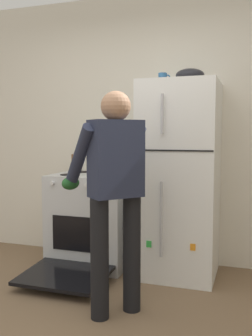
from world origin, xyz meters
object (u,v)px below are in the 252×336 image
Objects in this scene: pepper_mill at (74,162)px; stove_range at (92,220)px; red_pot at (105,169)px; coffee_mug at (163,78)px; refrigerator at (180,180)px; mixing_bowl at (190,75)px; person_cook at (114,183)px.

stove_range is at bearing -35.99° from pepper_mill.
pepper_mill is at bearing 151.48° from red_pot.
refrigerator is at bearing -15.83° from coffee_mug.
mixing_bowl is (1.25, -0.20, 0.82)m from pepper_mill.
refrigerator is 0.95m from coffee_mug.
stove_range is at bearing -174.43° from coffee_mug.
mixing_bowl reaches higher than coffee_mug.
refrigerator reaches higher than pepper_mill.
pepper_mill is (-0.30, 0.22, 0.56)m from stove_range.
coffee_mug is at bearing 5.57° from stove_range.
red_pot is at bearing -169.43° from coffee_mug.
person_cook is 4.32× the size of red_pot.
person_cook is at bearing -64.91° from red_pot.
red_pot reaches higher than stove_range.
refrigerator is 1.20m from pepper_mill.
stove_range is at bearing 122.12° from person_cook.
pepper_mill is (-1.00, 0.15, -0.82)m from coffee_mug.
red_pot is (-0.71, -0.05, 0.09)m from refrigerator.
coffee_mug is 0.64× the size of pepper_mill.
red_pot is at bearing -176.01° from refrigerator.
red_pot is 3.30× the size of coffee_mug.
person_cook is 9.10× the size of pepper_mill.
refrigerator reaches higher than person_cook.
pepper_mill is 0.70× the size of mixing_bowl.
red_pot is at bearing 115.09° from person_cook.
mixing_bowl reaches higher than person_cook.
stove_range is 3.30× the size of red_pot.
stove_range is 4.84× the size of mixing_bowl.
mixing_bowl is at bearing -9.06° from pepper_mill.
person_cook reaches higher than stove_range.
refrigerator is at bearing 1.16° from stove_range.
red_pot is 1.17m from mixing_bowl.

